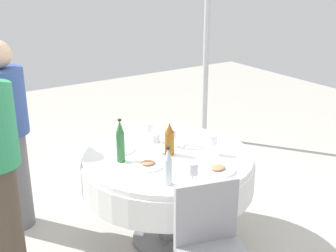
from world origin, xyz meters
name	(u,v)px	position (x,y,z in m)	size (l,w,h in m)	color
ground_plane	(168,239)	(0.00, 0.00, 0.00)	(10.00, 10.00, 0.00)	#B7B2A8
dining_table	(168,173)	(0.00, 0.00, 0.59)	(1.29, 1.29, 0.74)	white
bottle_amber_inner	(169,139)	(-0.01, 0.00, 0.86)	(0.07, 0.07, 0.25)	#8C5619
bottle_green_rear	(120,142)	(0.35, -0.09, 0.89)	(0.06, 0.06, 0.32)	#2D6B38
bottle_clear_mid	(168,167)	(0.26, 0.40, 0.86)	(0.06, 0.06, 0.26)	silver
wine_glass_outer	(156,139)	(0.06, -0.08, 0.85)	(0.06, 0.06, 0.15)	white
wine_glass_west	(172,134)	(-0.12, -0.12, 0.84)	(0.07, 0.07, 0.14)	white
wine_glass_far	(150,128)	(-0.03, -0.31, 0.85)	(0.07, 0.07, 0.15)	white
wine_glass_north	(213,141)	(-0.28, 0.17, 0.85)	(0.07, 0.07, 0.15)	white
wine_glass_front	(193,169)	(0.13, 0.48, 0.85)	(0.07, 0.07, 0.15)	white
plate_front	(218,169)	(-0.13, 0.42, 0.75)	(0.24, 0.24, 0.04)	white
plate_east	(148,164)	(0.23, 0.09, 0.75)	(0.22, 0.22, 0.04)	white
plate_south	(119,149)	(0.27, -0.27, 0.75)	(0.23, 0.23, 0.02)	white
knife_rear	(229,148)	(-0.45, 0.17, 0.74)	(0.18, 0.02, 0.01)	silver
folded_napkin	(192,145)	(-0.24, -0.02, 0.75)	(0.13, 0.13, 0.02)	white
person_rear	(8,135)	(0.93, -0.88, 0.81)	(0.34, 0.34, 1.55)	slate
chair_far	(212,243)	(0.22, 0.81, 0.52)	(0.49, 0.49, 0.87)	#99999E
tent_pole_main	(207,36)	(-1.60, -1.61, 1.28)	(0.07, 0.07, 2.55)	#B2B5B7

